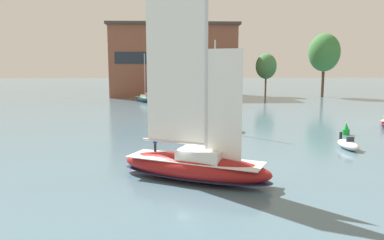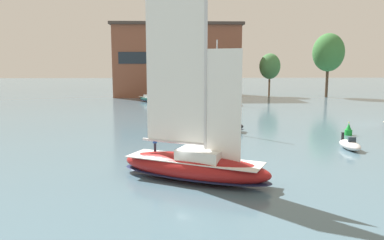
% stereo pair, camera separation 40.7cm
% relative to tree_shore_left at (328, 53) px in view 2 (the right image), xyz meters
% --- Properties ---
extents(ground_plane, '(400.00, 400.00, 0.00)m').
position_rel_tree_shore_left_xyz_m(ground_plane, '(-37.72, -68.82, -11.48)').
color(ground_plane, slate).
extents(waterfront_building, '(33.97, 13.29, 19.09)m').
position_rel_tree_shore_left_xyz_m(waterfront_building, '(-38.91, 5.52, -1.89)').
color(waterfront_building, brown).
rests_on(waterfront_building, ground).
extents(tree_shore_left, '(7.97, 7.97, 16.40)m').
position_rel_tree_shore_left_xyz_m(tree_shore_left, '(0.00, 0.00, 0.00)').
color(tree_shore_left, '#4C3828').
rests_on(tree_shore_left, ground).
extents(tree_shore_center, '(5.53, 5.53, 11.38)m').
position_rel_tree_shore_left_xyz_m(tree_shore_center, '(-14.32, 3.15, -3.52)').
color(tree_shore_center, brown).
rests_on(tree_shore_center, ground).
extents(sailboat_main, '(12.22, 8.38, 16.46)m').
position_rel_tree_shore_left_xyz_m(sailboat_main, '(-37.70, -68.83, -10.21)').
color(sailboat_main, maroon).
rests_on(sailboat_main, ground).
extents(sailboat_moored_near_marina, '(6.63, 7.71, 11.00)m').
position_rel_tree_shore_left_xyz_m(sailboat_moored_near_marina, '(-45.19, -10.74, -10.73)').
color(sailboat_moored_near_marina, '#194C47').
rests_on(sailboat_moored_near_marina, ground).
extents(sailboat_moored_mid_channel, '(3.98, 7.23, 9.59)m').
position_rel_tree_shore_left_xyz_m(sailboat_moored_mid_channel, '(-27.20, -19.34, -10.83)').
color(sailboat_moored_mid_channel, maroon).
rests_on(sailboat_moored_mid_channel, ground).
extents(sailboat_moored_far_slip, '(8.80, 3.96, 11.69)m').
position_rel_tree_shore_left_xyz_m(sailboat_moored_far_slip, '(-34.51, -48.21, -10.69)').
color(sailboat_moored_far_slip, '#232328').
rests_on(sailboat_moored_far_slip, ground).
extents(motor_tender, '(1.51, 3.78, 1.45)m').
position_rel_tree_shore_left_xyz_m(motor_tender, '(-21.21, -59.24, -11.01)').
color(motor_tender, silver).
rests_on(motor_tender, ground).
extents(channel_buoy, '(0.89, 0.89, 1.64)m').
position_rel_tree_shore_left_xyz_m(channel_buoy, '(-17.86, -51.64, -10.84)').
color(channel_buoy, green).
rests_on(channel_buoy, ground).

